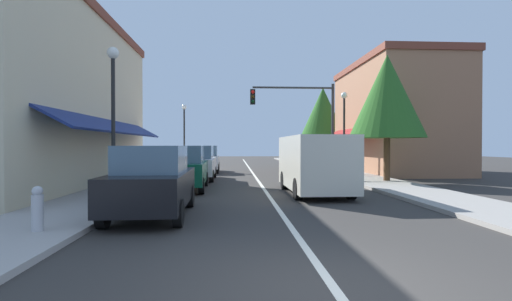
{
  "coord_description": "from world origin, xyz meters",
  "views": [
    {
      "loc": [
        -1.25,
        -4.49,
        1.77
      ],
      "look_at": [
        -0.05,
        15.54,
        1.51
      ],
      "focal_mm": 26.48,
      "sensor_mm": 36.0,
      "label": 1
    }
  ],
  "objects": [
    {
      "name": "ground_plane",
      "position": [
        0.0,
        18.0,
        0.0
      ],
      "size": [
        80.0,
        80.0,
        0.0
      ],
      "primitive_type": "plane",
      "color": "#33302D"
    },
    {
      "name": "parked_car_nearest_left",
      "position": [
        -3.26,
        5.05,
        0.88
      ],
      "size": [
        1.85,
        4.13,
        1.77
      ],
      "rotation": [
        0.0,
        0.0,
        0.02
      ],
      "color": "black",
      "rests_on": "ground"
    },
    {
      "name": "storefront_left_block",
      "position": [
        -9.03,
        12.0,
        3.78
      ],
      "size": [
        5.78,
        14.2,
        7.55
      ],
      "color": "beige",
      "rests_on": "ground"
    },
    {
      "name": "parked_car_far_left",
      "position": [
        -3.09,
        20.6,
        0.88
      ],
      "size": [
        1.84,
        4.13,
        1.77
      ],
      "rotation": [
        0.0,
        0.0,
        0.02
      ],
      "color": "#B7BABF",
      "rests_on": "ground"
    },
    {
      "name": "street_lamp_right_mid",
      "position": [
        5.01,
        16.52,
        3.23
      ],
      "size": [
        0.36,
        0.36,
        4.8
      ],
      "color": "black",
      "rests_on": "ground"
    },
    {
      "name": "sidewalk_right",
      "position": [
        5.5,
        18.0,
        0.06
      ],
      "size": [
        2.6,
        56.0,
        0.12
      ],
      "primitive_type": "cube",
      "color": "gray",
      "rests_on": "ground"
    },
    {
      "name": "parked_car_third_left",
      "position": [
        -3.09,
        15.03,
        0.88
      ],
      "size": [
        1.79,
        4.1,
        1.77
      ],
      "rotation": [
        0.0,
        0.0,
        0.0
      ],
      "color": "silver",
      "rests_on": "ground"
    },
    {
      "name": "fire_hydrant",
      "position": [
        -5.04,
        3.04,
        0.55
      ],
      "size": [
        0.22,
        0.22,
        0.87
      ],
      "color": "#B2B2B7",
      "rests_on": "ground"
    },
    {
      "name": "van_in_lane",
      "position": [
        1.73,
        9.28,
        1.15
      ],
      "size": [
        2.04,
        5.2,
        2.12
      ],
      "rotation": [
        0.0,
        0.0,
        0.01
      ],
      "color": "beige",
      "rests_on": "ground"
    },
    {
      "name": "street_lamp_left_far",
      "position": [
        -4.92,
        24.0,
        3.26
      ],
      "size": [
        0.36,
        0.36,
        4.84
      ],
      "color": "black",
      "rests_on": "ground"
    },
    {
      "name": "sidewalk_left",
      "position": [
        -5.5,
        18.0,
        0.06
      ],
      "size": [
        2.6,
        56.0,
        0.12
      ],
      "primitive_type": "cube",
      "color": "#A39E99",
      "rests_on": "ground"
    },
    {
      "name": "parked_car_second_left",
      "position": [
        -3.23,
        10.62,
        0.88
      ],
      "size": [
        1.85,
        4.14,
        1.77
      ],
      "rotation": [
        0.0,
        0.0,
        0.02
      ],
      "color": "#0F4C33",
      "rests_on": "ground"
    },
    {
      "name": "tree_right_far",
      "position": [
        6.39,
        27.32,
        4.69
      ],
      "size": [
        3.68,
        3.68,
        6.73
      ],
      "color": "#4C331E",
      "rests_on": "ground"
    },
    {
      "name": "storefront_right_block",
      "position": [
        9.43,
        20.0,
        3.64
      ],
      "size": [
        6.58,
        10.2,
        7.27
      ],
      "color": "#9E6B4C",
      "rests_on": "ground"
    },
    {
      "name": "tree_right_near",
      "position": [
        5.99,
        12.92,
        4.09
      ],
      "size": [
        3.57,
        3.57,
        6.07
      ],
      "color": "#4C331E",
      "rests_on": "ground"
    },
    {
      "name": "traffic_signal_mast_arm",
      "position": [
        3.0,
        18.11,
        3.79
      ],
      "size": [
        5.14,
        0.5,
        5.53
      ],
      "color": "#333333",
      "rests_on": "ground"
    },
    {
      "name": "street_lamp_left_near",
      "position": [
        -4.93,
        7.34,
        3.23
      ],
      "size": [
        0.36,
        0.36,
        4.79
      ],
      "color": "black",
      "rests_on": "ground"
    },
    {
      "name": "lane_center_stripe",
      "position": [
        0.0,
        18.0,
        0.0
      ],
      "size": [
        0.14,
        52.0,
        0.01
      ],
      "primitive_type": "cube",
      "color": "silver",
      "rests_on": "ground"
    }
  ]
}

